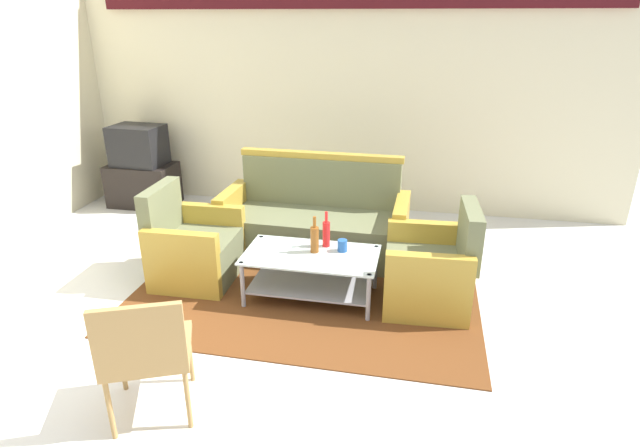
# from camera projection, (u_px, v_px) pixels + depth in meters

# --- Properties ---
(ground_plane) EXTENTS (14.00, 14.00, 0.00)m
(ground_plane) POSITION_uv_depth(u_px,v_px,m) (279.00, 344.00, 3.73)
(ground_plane) COLOR white
(wall_back) EXTENTS (6.52, 0.19, 2.80)m
(wall_back) POSITION_uv_depth(u_px,v_px,m) (347.00, 85.00, 5.95)
(wall_back) COLOR beige
(wall_back) RESTS_ON ground
(rug) EXTENTS (2.91, 2.20, 0.01)m
(rug) POSITION_uv_depth(u_px,v_px,m) (308.00, 286.00, 4.52)
(rug) COLOR brown
(rug) RESTS_ON ground
(couch) EXTENTS (1.81, 0.77, 0.96)m
(couch) POSITION_uv_depth(u_px,v_px,m) (315.00, 224.00, 5.06)
(couch) COLOR #6B704C
(couch) RESTS_ON rug
(armchair_left) EXTENTS (0.71, 0.77, 0.85)m
(armchair_left) POSITION_uv_depth(u_px,v_px,m) (194.00, 249.00, 4.58)
(armchair_left) COLOR #6B704C
(armchair_left) RESTS_ON rug
(armchair_right) EXTENTS (0.73, 0.79, 0.85)m
(armchair_right) POSITION_uv_depth(u_px,v_px,m) (431.00, 272.00, 4.17)
(armchair_right) COLOR #6B704C
(armchair_right) RESTS_ON rug
(coffee_table) EXTENTS (1.10, 0.60, 0.40)m
(coffee_table) POSITION_uv_depth(u_px,v_px,m) (311.00, 269.00, 4.25)
(coffee_table) COLOR silver
(coffee_table) RESTS_ON rug
(bottle_brown) EXTENTS (0.07, 0.07, 0.31)m
(bottle_brown) POSITION_uv_depth(u_px,v_px,m) (315.00, 239.00, 4.19)
(bottle_brown) COLOR brown
(bottle_brown) RESTS_ON coffee_table
(bottle_red) EXTENTS (0.06, 0.06, 0.31)m
(bottle_red) POSITION_uv_depth(u_px,v_px,m) (326.00, 233.00, 4.30)
(bottle_red) COLOR red
(bottle_red) RESTS_ON coffee_table
(cup) EXTENTS (0.08, 0.08, 0.10)m
(cup) POSITION_uv_depth(u_px,v_px,m) (342.00, 246.00, 4.23)
(cup) COLOR #2659A5
(cup) RESTS_ON coffee_table
(tv_stand) EXTENTS (0.80, 0.50, 0.52)m
(tv_stand) POSITION_uv_depth(u_px,v_px,m) (144.00, 185.00, 6.41)
(tv_stand) COLOR black
(tv_stand) RESTS_ON ground
(television) EXTENTS (0.62, 0.47, 0.48)m
(television) POSITION_uv_depth(u_px,v_px,m) (138.00, 145.00, 6.22)
(television) COLOR black
(television) RESTS_ON tv_stand
(wicker_chair) EXTENTS (0.63, 0.63, 0.84)m
(wicker_chair) POSITION_uv_depth(u_px,v_px,m) (145.00, 348.00, 2.87)
(wicker_chair) COLOR #AD844C
(wicker_chair) RESTS_ON ground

